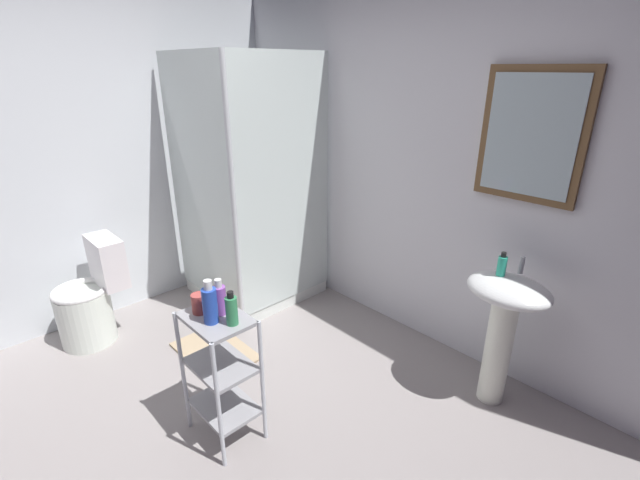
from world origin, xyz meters
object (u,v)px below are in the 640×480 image
at_px(conditioner_bottle_purple, 220,299).
at_px(rinse_cup, 199,303).
at_px(storage_cart, 221,367).
at_px(bath_mat, 215,351).
at_px(shower_stall, 251,248).
at_px(hand_soap_bottle, 502,265).
at_px(toilet, 91,301).
at_px(shampoo_bottle_blue, 210,304).
at_px(pedestal_sink, 504,316).
at_px(body_wash_bottle_green, 232,310).

xyz_separation_m(conditioner_bottle_purple, rinse_cup, (-0.08, -0.07, -0.03)).
relative_size(storage_cart, bath_mat, 1.23).
height_order(shower_stall, rinse_cup, shower_stall).
height_order(rinse_cup, bath_mat, rinse_cup).
distance_m(conditioner_bottle_purple, bath_mat, 1.09).
bearing_deg(hand_soap_bottle, storage_cart, -121.55).
bearing_deg(toilet, shampoo_bottle_blue, 6.75).
bearing_deg(hand_soap_bottle, pedestal_sink, -11.12).
distance_m(pedestal_sink, bath_mat, 1.93).
xyz_separation_m(hand_soap_bottle, shampoo_bottle_blue, (-0.79, -1.36, -0.03)).
bearing_deg(shower_stall, conditioner_bottle_purple, -40.21).
height_order(toilet, shampoo_bottle_blue, shampoo_bottle_blue).
distance_m(pedestal_sink, hand_soap_bottle, 0.30).
bearing_deg(body_wash_bottle_green, bath_mat, 159.32).
xyz_separation_m(pedestal_sink, hand_soap_bottle, (-0.06, 0.01, 0.29)).
relative_size(storage_cart, body_wash_bottle_green, 4.24).
bearing_deg(rinse_cup, pedestal_sink, 54.16).
distance_m(storage_cart, conditioner_bottle_purple, 0.39).
relative_size(pedestal_sink, toilet, 1.07).
distance_m(pedestal_sink, shampoo_bottle_blue, 1.62).
relative_size(shower_stall, rinse_cup, 19.61).
relative_size(hand_soap_bottle, rinse_cup, 1.35).
bearing_deg(shampoo_bottle_blue, rinse_cup, 178.47).
xyz_separation_m(shower_stall, conditioner_bottle_purple, (1.13, -0.96, 0.36)).
bearing_deg(shower_stall, storage_cart, -40.98).
xyz_separation_m(body_wash_bottle_green, conditioner_bottle_purple, (-0.12, 0.01, 0.00)).
xyz_separation_m(shampoo_bottle_blue, rinse_cup, (-0.12, 0.00, -0.05)).
xyz_separation_m(pedestal_sink, toilet, (-2.32, -1.52, -0.26)).
height_order(hand_soap_bottle, bath_mat, hand_soap_bottle).
height_order(toilet, rinse_cup, rinse_cup).
xyz_separation_m(body_wash_bottle_green, shampoo_bottle_blue, (-0.08, -0.06, 0.02)).
bearing_deg(toilet, body_wash_bottle_green, 8.74).
bearing_deg(body_wash_bottle_green, shower_stall, 142.37).
height_order(hand_soap_bottle, shampoo_bottle_blue, shampoo_bottle_blue).
xyz_separation_m(hand_soap_bottle, conditioner_bottle_purple, (-0.83, -1.29, -0.05)).
bearing_deg(conditioner_bottle_purple, shampoo_bottle_blue, -62.78).
relative_size(hand_soap_bottle, body_wash_bottle_green, 0.79).
xyz_separation_m(pedestal_sink, body_wash_bottle_green, (-0.77, -1.29, 0.24)).
bearing_deg(conditioner_bottle_purple, bath_mat, 156.66).
relative_size(toilet, rinse_cup, 7.45).
relative_size(hand_soap_bottle, bath_mat, 0.23).
height_order(shower_stall, conditioner_bottle_purple, shower_stall).
xyz_separation_m(shower_stall, body_wash_bottle_green, (1.26, -0.97, 0.35)).
xyz_separation_m(toilet, shampoo_bottle_blue, (1.47, 0.17, 0.52)).
bearing_deg(storage_cart, shower_stall, 139.02).
xyz_separation_m(hand_soap_bottle, body_wash_bottle_green, (-0.71, -1.30, -0.05)).
height_order(hand_soap_bottle, body_wash_bottle_green, hand_soap_bottle).
xyz_separation_m(shower_stall, toilet, (-0.30, -1.21, -0.15)).
distance_m(body_wash_bottle_green, bath_mat, 1.17).
height_order(shower_stall, toilet, shower_stall).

